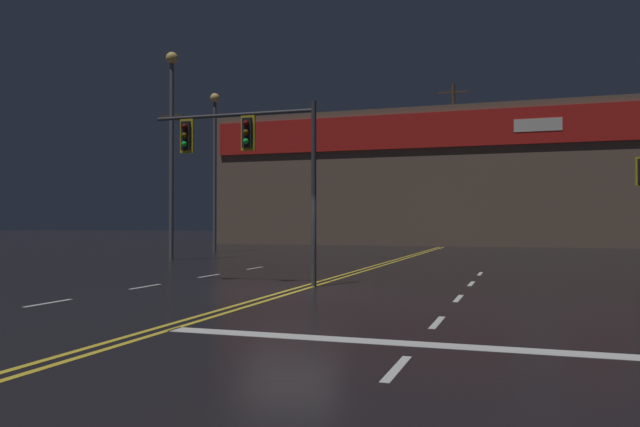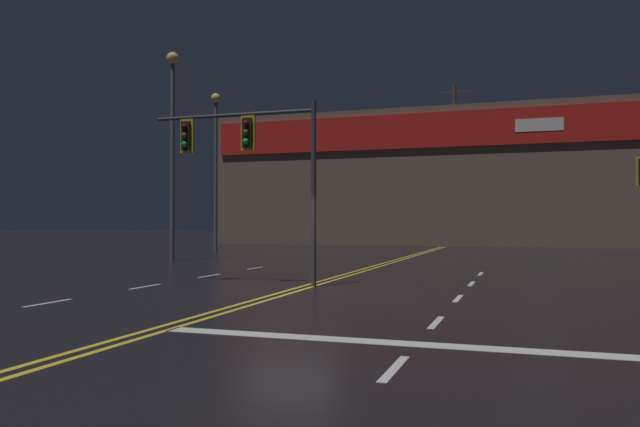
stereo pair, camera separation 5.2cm
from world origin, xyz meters
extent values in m
plane|color=black|center=(0.00, 0.00, 0.00)|extent=(200.00, 200.00, 0.00)
cube|color=gold|center=(-0.15, 0.00, 0.00)|extent=(0.12, 60.00, 0.01)
cube|color=gold|center=(0.15, 0.00, 0.00)|extent=(0.12, 60.00, 0.01)
cube|color=silver|center=(-4.16, -3.60, 0.00)|extent=(0.12, 1.40, 0.01)
cube|color=silver|center=(-4.16, 0.00, 0.00)|extent=(0.12, 1.40, 0.01)
cube|color=silver|center=(-4.16, 3.60, 0.00)|extent=(0.12, 1.40, 0.01)
cube|color=silver|center=(-4.16, 7.20, 0.00)|extent=(0.12, 1.40, 0.01)
cube|color=silver|center=(4.16, -7.20, 0.00)|extent=(0.12, 1.40, 0.01)
cube|color=silver|center=(4.16, -3.60, 0.00)|extent=(0.12, 1.40, 0.01)
cube|color=silver|center=(4.16, 0.00, 0.00)|extent=(0.12, 1.40, 0.01)
cube|color=silver|center=(4.16, 3.60, 0.00)|extent=(0.12, 1.40, 0.01)
cube|color=silver|center=(4.16, 7.20, 0.00)|extent=(0.12, 1.40, 0.01)
cube|color=silver|center=(4.16, -5.65, 0.00)|extent=(7.99, 0.40, 0.01)
cylinder|color=#38383D|center=(0.16, 1.48, 2.53)|extent=(0.14, 0.14, 5.06)
cylinder|color=#38383D|center=(-2.29, 1.48, 4.81)|extent=(4.89, 0.10, 0.10)
cube|color=black|center=(-1.80, 1.48, 4.27)|extent=(0.28, 0.24, 0.84)
cube|color=gold|center=(-1.80, 1.48, 4.27)|extent=(0.42, 0.08, 0.99)
sphere|color=#500705|center=(-1.80, 1.32, 4.52)|extent=(0.17, 0.17, 0.17)
sphere|color=#543707|center=(-1.80, 1.32, 4.27)|extent=(0.17, 0.17, 0.17)
sphere|color=green|center=(-1.80, 1.32, 4.01)|extent=(0.17, 0.17, 0.17)
cube|color=black|center=(-3.75, 1.48, 4.27)|extent=(0.28, 0.24, 0.84)
cube|color=gold|center=(-3.75, 1.48, 4.27)|extent=(0.42, 0.08, 0.99)
sphere|color=#500705|center=(-3.75, 1.32, 4.52)|extent=(0.17, 0.17, 0.17)
sphere|color=#543707|center=(-3.75, 1.32, 4.27)|extent=(0.17, 0.17, 0.17)
sphere|color=green|center=(-3.75, 1.32, 4.01)|extent=(0.17, 0.17, 0.17)
cylinder|color=#59595E|center=(-11.89, 18.56, 4.49)|extent=(0.20, 0.20, 8.99)
sphere|color=#F4C666|center=(-11.89, 18.56, 9.15)|extent=(0.56, 0.56, 0.56)
cylinder|color=#59595E|center=(-9.90, 10.59, 4.60)|extent=(0.20, 0.20, 9.20)
sphere|color=#F4C666|center=(-9.90, 10.59, 9.37)|extent=(0.56, 0.56, 0.56)
cube|color=brown|center=(0.00, 36.52, 5.18)|extent=(37.10, 10.00, 10.36)
cube|color=red|center=(0.00, 31.42, 8.55)|extent=(36.36, 0.20, 2.59)
cube|color=white|center=(6.49, 31.37, 8.55)|extent=(3.20, 0.16, 0.90)
cylinder|color=#4C3828|center=(-23.00, 31.79, 5.72)|extent=(0.26, 0.26, 11.45)
cube|color=#4C3828|center=(-23.00, 31.79, 10.85)|extent=(2.20, 0.12, 0.12)
cylinder|color=#4C3828|center=(0.65, 31.79, 5.96)|extent=(0.26, 0.26, 11.91)
cube|color=#4C3828|center=(0.65, 31.79, 11.31)|extent=(2.20, 0.12, 0.12)
camera|label=1|loc=(5.63, -14.56, 1.74)|focal=35.00mm
camera|label=2|loc=(5.68, -14.54, 1.74)|focal=35.00mm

